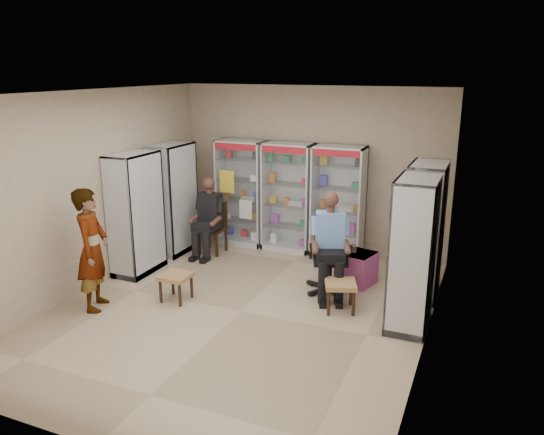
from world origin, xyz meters
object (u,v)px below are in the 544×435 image
at_px(standing_man, 92,249).
at_px(woven_stool_b, 176,287).
at_px(cabinet_left_far, 173,199).
at_px(office_chair, 330,255).
at_px(cabinet_back_left, 242,193).
at_px(cabinet_left_near, 136,214).
at_px(cabinet_back_mid, 288,197).
at_px(cabinet_right_far, 424,231).
at_px(woven_stool_a, 340,296).
at_px(pink_trunk, 356,268).
at_px(cabinet_back_right, 338,202).
at_px(cabinet_right_near, 413,254).
at_px(seated_shopkeeper, 330,246).
at_px(wooden_chair, 212,228).

bearing_deg(standing_man, woven_stool_b, -76.89).
relative_size(cabinet_left_far, office_chair, 1.72).
distance_m(cabinet_back_left, cabinet_left_near, 2.23).
relative_size(cabinet_back_mid, cabinet_right_far, 1.00).
relative_size(office_chair, woven_stool_a, 2.72).
xyz_separation_m(cabinet_right_far, woven_stool_a, (-0.96, -1.02, -0.79)).
relative_size(cabinet_back_left, cabinet_right_far, 1.00).
bearing_deg(pink_trunk, cabinet_left_far, 177.02).
relative_size(cabinet_back_right, cabinet_right_far, 1.00).
bearing_deg(cabinet_back_right, cabinet_right_near, -53.84).
distance_m(cabinet_back_mid, cabinet_back_right, 0.95).
height_order(woven_stool_a, woven_stool_b, woven_stool_a).
bearing_deg(cabinet_back_mid, cabinet_right_near, -40.84).
relative_size(cabinet_right_far, cabinet_left_far, 1.00).
bearing_deg(woven_stool_b, seated_shopkeeper, 29.98).
distance_m(office_chair, woven_stool_a, 0.76).
bearing_deg(cabinet_right_near, cabinet_left_near, 87.43).
bearing_deg(office_chair, cabinet_right_far, -2.22).
bearing_deg(pink_trunk, cabinet_left_near, -165.16).
bearing_deg(cabinet_left_near, seated_shopkeeper, 97.30).
distance_m(cabinet_back_right, office_chair, 1.66).
bearing_deg(woven_stool_a, cabinet_right_far, 46.96).
distance_m(cabinet_left_far, woven_stool_b, 2.33).
bearing_deg(office_chair, standing_man, -168.88).
height_order(cabinet_left_far, woven_stool_b, cabinet_left_far).
distance_m(cabinet_right_far, cabinet_left_far, 4.46).
bearing_deg(wooden_chair, cabinet_right_far, -6.04).
bearing_deg(cabinet_left_near, cabinet_back_right, 125.65).
bearing_deg(pink_trunk, cabinet_right_near, -48.54).
distance_m(cabinet_back_right, cabinet_left_far, 2.98).
relative_size(cabinet_right_far, cabinet_left_near, 1.00).
relative_size(pink_trunk, woven_stool_a, 1.25).
relative_size(cabinet_left_near, woven_stool_b, 4.92).
bearing_deg(wooden_chair, cabinet_back_mid, 31.31).
bearing_deg(woven_stool_a, cabinet_left_near, 177.98).
distance_m(cabinet_back_left, cabinet_back_right, 1.90).
bearing_deg(cabinet_back_left, wooden_chair, -108.90).
xyz_separation_m(cabinet_back_left, standing_man, (-0.65, -3.41, -0.13)).
height_order(cabinet_back_mid, standing_man, cabinet_back_mid).
relative_size(cabinet_left_far, woven_stool_a, 4.69).
relative_size(cabinet_back_left, cabinet_back_right, 1.00).
relative_size(cabinet_right_far, cabinet_right_near, 1.00).
xyz_separation_m(cabinet_right_far, cabinet_left_near, (-4.46, -0.90, 0.00)).
relative_size(cabinet_back_mid, standing_man, 1.15).
distance_m(office_chair, seated_shopkeeper, 0.17).
distance_m(cabinet_back_left, standing_man, 3.47).
height_order(cabinet_right_far, woven_stool_a, cabinet_right_far).
bearing_deg(seated_shopkeeper, cabinet_back_right, 80.68).
height_order(wooden_chair, office_chair, office_chair).
relative_size(office_chair, seated_shopkeeper, 0.79).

